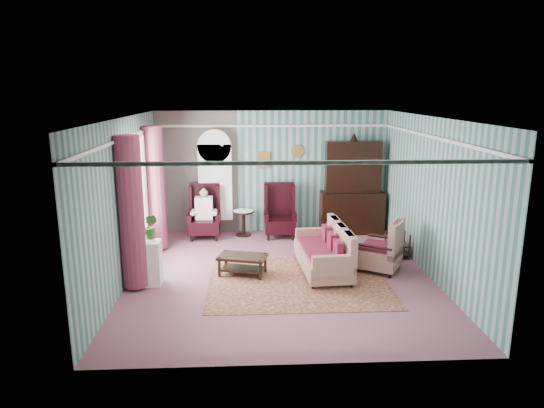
{
  "coord_description": "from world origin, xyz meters",
  "views": [
    {
      "loc": [
        -0.57,
        -8.44,
        3.36
      ],
      "look_at": [
        -0.12,
        0.6,
        1.23
      ],
      "focal_mm": 32.0,
      "sensor_mm": 36.0,
      "label": 1
    }
  ],
  "objects_px": {
    "plant_stand": "(145,263)",
    "coffee_table": "(243,265)",
    "nest_table": "(397,245)",
    "round_side_table": "(243,223)",
    "wingback_right": "(280,211)",
    "bookcase": "(216,187)",
    "dresser_hutch": "(353,185)",
    "wingback_left": "(204,212)",
    "floral_armchair": "(380,245)",
    "seated_woman": "(204,213)",
    "sofa": "(323,247)"
  },
  "relations": [
    {
      "from": "floral_armchair",
      "to": "round_side_table",
      "type": "bearing_deg",
      "value": 78.62
    },
    {
      "from": "plant_stand",
      "to": "bookcase",
      "type": "bearing_deg",
      "value": 71.51
    },
    {
      "from": "sofa",
      "to": "wingback_left",
      "type": "bearing_deg",
      "value": 43.03
    },
    {
      "from": "dresser_hutch",
      "to": "nest_table",
      "type": "height_order",
      "value": "dresser_hutch"
    },
    {
      "from": "bookcase",
      "to": "coffee_table",
      "type": "height_order",
      "value": "bookcase"
    },
    {
      "from": "wingback_left",
      "to": "seated_woman",
      "type": "xyz_separation_m",
      "value": [
        0.0,
        0.0,
        -0.04
      ]
    },
    {
      "from": "coffee_table",
      "to": "round_side_table",
      "type": "bearing_deg",
      "value": 90.05
    },
    {
      "from": "bookcase",
      "to": "floral_armchair",
      "type": "distance_m",
      "value": 4.23
    },
    {
      "from": "dresser_hutch",
      "to": "sofa",
      "type": "bearing_deg",
      "value": -113.06
    },
    {
      "from": "nest_table",
      "to": "floral_armchair",
      "type": "height_order",
      "value": "floral_armchair"
    },
    {
      "from": "floral_armchair",
      "to": "coffee_table",
      "type": "distance_m",
      "value": 2.62
    },
    {
      "from": "wingback_left",
      "to": "round_side_table",
      "type": "xyz_separation_m",
      "value": [
        0.9,
        0.15,
        -0.33
      ]
    },
    {
      "from": "wingback_right",
      "to": "plant_stand",
      "type": "height_order",
      "value": "wingback_right"
    },
    {
      "from": "seated_woman",
      "to": "sofa",
      "type": "relative_size",
      "value": 0.64
    },
    {
      "from": "nest_table",
      "to": "round_side_table",
      "type": "bearing_deg",
      "value": 151.8
    },
    {
      "from": "coffee_table",
      "to": "sofa",
      "type": "bearing_deg",
      "value": 3.69
    },
    {
      "from": "wingback_left",
      "to": "dresser_hutch",
      "type": "bearing_deg",
      "value": 4.41
    },
    {
      "from": "plant_stand",
      "to": "floral_armchair",
      "type": "xyz_separation_m",
      "value": [
        4.3,
        0.5,
        0.09
      ]
    },
    {
      "from": "seated_woman",
      "to": "wingback_right",
      "type": "bearing_deg",
      "value": 0.0
    },
    {
      "from": "bookcase",
      "to": "seated_woman",
      "type": "height_order",
      "value": "bookcase"
    },
    {
      "from": "plant_stand",
      "to": "sofa",
      "type": "xyz_separation_m",
      "value": [
        3.22,
        0.47,
        0.09
      ]
    },
    {
      "from": "wingback_right",
      "to": "coffee_table",
      "type": "xyz_separation_m",
      "value": [
        -0.85,
        -2.37,
        -0.44
      ]
    },
    {
      "from": "wingback_right",
      "to": "round_side_table",
      "type": "relative_size",
      "value": 2.08
    },
    {
      "from": "nest_table",
      "to": "sofa",
      "type": "height_order",
      "value": "sofa"
    },
    {
      "from": "bookcase",
      "to": "dresser_hutch",
      "type": "distance_m",
      "value": 3.25
    },
    {
      "from": "bookcase",
      "to": "dresser_hutch",
      "type": "bearing_deg",
      "value": -2.11
    },
    {
      "from": "sofa",
      "to": "floral_armchair",
      "type": "bearing_deg",
      "value": -92.2
    },
    {
      "from": "wingback_left",
      "to": "nest_table",
      "type": "distance_m",
      "value": 4.37
    },
    {
      "from": "seated_woman",
      "to": "floral_armchair",
      "type": "xyz_separation_m",
      "value": [
        3.5,
        -2.25,
        -0.1
      ]
    },
    {
      "from": "nest_table",
      "to": "coffee_table",
      "type": "height_order",
      "value": "nest_table"
    },
    {
      "from": "bookcase",
      "to": "nest_table",
      "type": "bearing_deg",
      "value": -26.92
    },
    {
      "from": "dresser_hutch",
      "to": "coffee_table",
      "type": "height_order",
      "value": "dresser_hutch"
    },
    {
      "from": "dresser_hutch",
      "to": "wingback_left",
      "type": "xyz_separation_m",
      "value": [
        -3.5,
        -0.27,
        -0.55
      ]
    },
    {
      "from": "wingback_right",
      "to": "seated_woman",
      "type": "bearing_deg",
      "value": 180.0
    },
    {
      "from": "round_side_table",
      "to": "floral_armchair",
      "type": "bearing_deg",
      "value": -42.71
    },
    {
      "from": "coffee_table",
      "to": "floral_armchair",
      "type": "bearing_deg",
      "value": 2.75
    },
    {
      "from": "coffee_table",
      "to": "bookcase",
      "type": "bearing_deg",
      "value": 103.27
    },
    {
      "from": "nest_table",
      "to": "floral_armchair",
      "type": "distance_m",
      "value": 0.93
    },
    {
      "from": "wingback_right",
      "to": "coffee_table",
      "type": "relative_size",
      "value": 1.42
    },
    {
      "from": "wingback_right",
      "to": "plant_stand",
      "type": "relative_size",
      "value": 1.56
    },
    {
      "from": "wingback_right",
      "to": "sofa",
      "type": "relative_size",
      "value": 0.68
    },
    {
      "from": "bookcase",
      "to": "wingback_right",
      "type": "xyz_separation_m",
      "value": [
        1.5,
        -0.39,
        -0.5
      ]
    },
    {
      "from": "nest_table",
      "to": "plant_stand",
      "type": "relative_size",
      "value": 0.68
    },
    {
      "from": "round_side_table",
      "to": "coffee_table",
      "type": "height_order",
      "value": "round_side_table"
    },
    {
      "from": "wingback_left",
      "to": "sofa",
      "type": "relative_size",
      "value": 0.68
    },
    {
      "from": "round_side_table",
      "to": "seated_woman",
      "type": "bearing_deg",
      "value": -170.54
    },
    {
      "from": "sofa",
      "to": "coffee_table",
      "type": "xyz_separation_m",
      "value": [
        -1.51,
        -0.1,
        -0.3
      ]
    },
    {
      "from": "plant_stand",
      "to": "coffee_table",
      "type": "relative_size",
      "value": 0.91
    },
    {
      "from": "dresser_hutch",
      "to": "coffee_table",
      "type": "distance_m",
      "value": 3.84
    },
    {
      "from": "wingback_right",
      "to": "round_side_table",
      "type": "height_order",
      "value": "wingback_right"
    }
  ]
}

